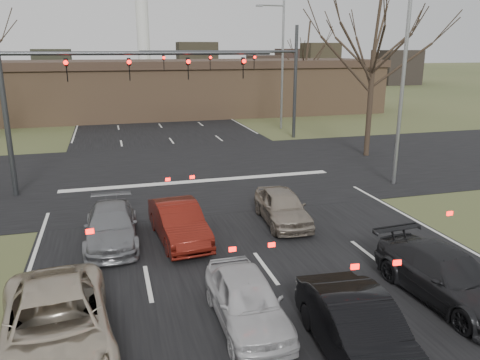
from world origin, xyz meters
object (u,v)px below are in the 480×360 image
object	(u,v)px
car_white_sedan	(247,300)
car_red_ahead	(179,222)
car_silver_suv	(56,325)
mast_arm_far	(258,69)
streetlight_right_near	(401,67)
car_charcoal_sedan	(447,276)
mast_arm_near	(82,80)
car_silver_ahead	(282,206)
streetlight_right_far	(280,59)
car_black_hatch	(359,331)
car_grey_ahead	(111,226)
building	(171,88)

from	to	relation	value
car_white_sedan	car_red_ahead	distance (m)	5.56
car_silver_suv	car_white_sedan	bearing A→B (deg)	-5.17
mast_arm_far	streetlight_right_near	bearing A→B (deg)	-78.53
car_red_ahead	car_white_sedan	bearing A→B (deg)	-86.82
mast_arm_far	car_charcoal_sedan	distance (m)	23.46
mast_arm_far	car_charcoal_sedan	bearing A→B (deg)	-95.43
car_charcoal_sedan	car_red_ahead	distance (m)	8.49
mast_arm_near	car_white_sedan	distance (m)	13.92
car_white_sedan	car_charcoal_sedan	size ratio (longest dim) A/B	0.83
mast_arm_far	car_silver_ahead	distance (m)	17.59
streetlight_right_near	streetlight_right_far	xyz separation A→B (m)	(0.50, 17.00, 0.00)
car_black_hatch	car_silver_ahead	xyz separation A→B (m)	(1.35, 8.10, -0.05)
mast_arm_far	car_white_sedan	bearing A→B (deg)	-108.48
mast_arm_near	car_silver_ahead	size ratio (longest dim) A/B	3.19
mast_arm_near	car_white_sedan	xyz separation A→B (m)	(3.85, -12.62, -4.43)
mast_arm_near	car_charcoal_sedan	distance (m)	16.50
car_red_ahead	car_silver_ahead	bearing A→B (deg)	3.95
mast_arm_near	car_black_hatch	size ratio (longest dim) A/B	2.88
car_grey_ahead	car_white_sedan	bearing A→B (deg)	-61.34
mast_arm_far	car_silver_ahead	world-z (taller)	mast_arm_far
car_silver_suv	car_grey_ahead	world-z (taller)	car_silver_suv
car_charcoal_sedan	car_silver_ahead	bearing A→B (deg)	104.31
car_silver_suv	car_black_hatch	size ratio (longest dim) A/B	1.19
mast_arm_near	car_silver_suv	xyz separation A→B (m)	(-0.42, -12.63, -4.38)
mast_arm_near	car_silver_ahead	xyz separation A→B (m)	(7.08, -6.48, -4.43)
building	car_silver_ahead	bearing A→B (deg)	-90.27
streetlight_right_far	car_charcoal_sedan	distance (m)	27.91
car_silver_suv	mast_arm_far	bearing A→B (deg)	57.17
streetlight_right_near	building	bearing A→B (deg)	103.69
car_red_ahead	car_silver_ahead	xyz separation A→B (m)	(4.03, 0.64, -0.02)
car_charcoal_sedan	mast_arm_far	bearing A→B (deg)	80.52
streetlight_right_near	car_charcoal_sedan	size ratio (longest dim) A/B	2.21
mast_arm_near	car_silver_suv	bearing A→B (deg)	-91.90
mast_arm_near	car_grey_ahead	size ratio (longest dim) A/B	2.86
car_red_ahead	car_grey_ahead	bearing A→B (deg)	164.20
building	car_silver_ahead	world-z (taller)	building
car_charcoal_sedan	car_red_ahead	bearing A→B (deg)	132.62
car_black_hatch	car_silver_ahead	distance (m)	8.21
building	car_red_ahead	size ratio (longest dim) A/B	10.48
streetlight_right_near	car_red_ahead	bearing A→B (deg)	-159.45
streetlight_right_near	car_red_ahead	world-z (taller)	streetlight_right_near
building	car_silver_ahead	xyz separation A→B (m)	(-0.15, -31.48, -2.02)
car_silver_ahead	car_black_hatch	bearing A→B (deg)	-95.60
streetlight_right_near	streetlight_right_far	bearing A→B (deg)	88.32
streetlight_right_near	streetlight_right_far	world-z (taller)	same
car_silver_suv	car_silver_ahead	world-z (taller)	car_silver_suv
car_red_ahead	streetlight_right_near	bearing A→B (deg)	15.45
car_black_hatch	car_red_ahead	world-z (taller)	car_black_hatch
mast_arm_near	car_white_sedan	world-z (taller)	mast_arm_near
streetlight_right_far	car_black_hatch	size ratio (longest dim) A/B	2.37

